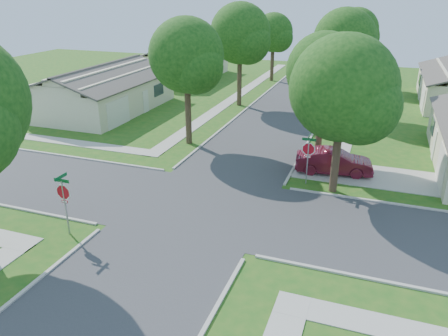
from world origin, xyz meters
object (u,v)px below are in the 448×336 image
Objects in this scene: tree_e_far at (356,33)px; car_curb_west at (314,63)px; house_nw_far at (181,66)px; tree_w_far at (274,34)px; tree_w_mid at (241,36)px; car_driveway at (334,162)px; car_curb_east at (318,97)px; tree_ne_corner at (344,93)px; tree_w_near at (187,59)px; house_nw_near at (104,94)px; tree_e_near at (325,74)px; stop_sign_ne at (308,151)px; tree_e_mid at (345,43)px; stop_sign_sw at (64,195)px.

tree_e_far reaches higher than car_curb_west.
tree_w_far is at bearing 10.05° from house_nw_far.
tree_w_mid reaches higher than car_driveway.
tree_ne_corner is at bearing -86.19° from car_curb_east.
house_nw_far is 2.94× the size of car_driveway.
tree_w_near is 12.11m from car_driveway.
car_curb_west is (14.79, 29.89, -0.84)m from house_nw_near.
stop_sign_ne is at bearing -90.68° from tree_e_near.
tree_e_near is 0.61× the size of house_nw_near.
car_curb_west is at bearing 2.39° from car_driveway.
tree_e_far reaches higher than house_nw_near.
tree_e_mid is 1.06× the size of tree_e_far.
stop_sign_sw is at bearing -60.17° from house_nw_near.
house_nw_far is (-20.69, 27.30, -0.51)m from stop_sign_ne.
car_driveway is (1.25, -27.17, -5.22)m from tree_e_far.
stop_sign_sw is at bearing -110.20° from tree_e_mid.
house_nw_near is at bearing 154.23° from tree_ne_corner.
tree_w_near is (-9.40, -12.00, -0.14)m from tree_e_mid.
tree_w_mid is (-9.40, 0.00, 0.24)m from tree_e_mid.
tree_e_near is 5.06m from tree_ne_corner.
tree_w_near is at bearing 156.44° from tree_ne_corner.
house_nw_far is (-11.34, -2.01, -3.99)m from tree_w_far.
house_nw_far is at bearing 90.00° from house_nw_near.
car_curb_east reaches higher than car_driveway.
house_nw_near is at bearing -90.00° from house_nw_far.
car_driveway is at bearing 97.81° from tree_ne_corner.
tree_ne_corner is (1.61, -29.80, -0.39)m from tree_e_far.
tree_e_mid reaches higher than stop_sign_sw.
tree_e_far is 1.87× the size of car_curb_west.
stop_sign_ne is 16.84m from tree_e_mid.
tree_w_mid is at bearing 89.87° from stop_sign_sw.
tree_e_far is at bearing 54.15° from tree_w_mid.
tree_e_mid is 1.96× the size of car_curb_east.
car_curb_east is (7.20, 14.61, -5.32)m from tree_w_near.
car_curb_west is (14.79, 12.89, -0.84)m from house_nw_far.
car_curb_east is at bearing 24.93° from house_nw_near.
car_curb_east is at bearing 75.63° from stop_sign_sw.
tree_e_far is at bearing 42.50° from house_nw_near.
stop_sign_sw is at bearing 80.29° from car_curb_west.
tree_w_near reaches higher than tree_w_far.
stop_sign_ne is 40.64m from car_curb_west.
tree_e_far reaches higher than car_driveway.
house_nw_far is (0.00, 17.00, 0.00)m from house_nw_near.
house_nw_near reaches higher than stop_sign_ne.
tree_w_near is (-9.34, 4.31, 4.08)m from stop_sign_ne.
tree_w_near is 1.94× the size of car_driveway.
tree_w_near reaches higher than car_curb_east.
tree_e_far is at bearing -5.70° from car_driveway.
tree_e_mid is at bearing -57.15° from car_curb_east.
tree_e_far is 0.64× the size of house_nw_near.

